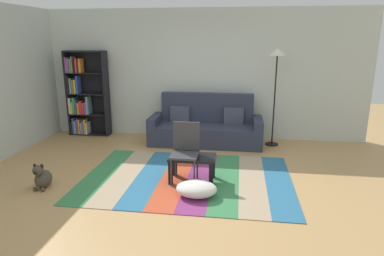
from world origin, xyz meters
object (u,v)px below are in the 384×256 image
Objects in this scene: couch at (206,127)px; coffee_table at (192,161)px; pouf at (196,189)px; standing_lamp at (277,65)px; folding_chair at (185,147)px; tv_remote at (188,157)px; dog at (42,178)px; bookshelf at (83,96)px.

coffee_table is (-0.01, -1.95, -0.02)m from couch.
standing_lamp is at bearing 64.08° from pouf.
couch is 1.95m from coffee_table.
couch is 1.95m from folding_chair.
pouf is 0.71m from folding_chair.
coffee_table is 4.53× the size of tv_remote.
folding_chair is (-1.46, -2.00, -1.07)m from standing_lamp.
pouf is at bearing -87.19° from couch.
tv_remote is (2.06, 0.47, 0.25)m from dog.
dog is (0.62, -2.77, -0.70)m from bookshelf.
folding_chair is at bearing -126.08° from standing_lamp.
standing_lamp reaches higher than coffee_table.
coffee_table is at bearing -123.93° from standing_lamp.
couch reaches higher than coffee_table.
bookshelf is 3.56m from tv_remote.
couch is 2.51× the size of folding_chair.
bookshelf is 2.05× the size of folding_chair.
coffee_table is at bearing 75.38° from tv_remote.
bookshelf is 3.57m from coffee_table.
standing_lamp reaches higher than dog.
folding_chair is (-0.11, -1.94, 0.20)m from couch.
dog is at bearing -179.11° from pouf.
pouf is at bearing -75.70° from coffee_table.
pouf is at bearing -44.65° from tv_remote.
pouf is 3.17m from standing_lamp.
coffee_table reaches higher than pouf.
folding_chair is (-0.23, 0.52, 0.42)m from pouf.
coffee_table reaches higher than dog.
standing_lamp reaches higher than tv_remote.
bookshelf reaches higher than couch.
couch is at bearing 49.56° from dog.
coffee_table is 0.56m from pouf.
bookshelf is at bearing 161.82° from tv_remote.
standing_lamp reaches higher than pouf.
bookshelf is at bearing 174.10° from couch.
standing_lamp is 2.70m from folding_chair.
coffee_table is (2.73, -2.23, -0.55)m from bookshelf.
tv_remote is at bearing -91.79° from couch.
bookshelf is 3.29× the size of pouf.
coffee_table is at bearing 14.38° from dog.
bookshelf is 0.96× the size of standing_lamp.
dog is at bearing -77.34° from bookshelf.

